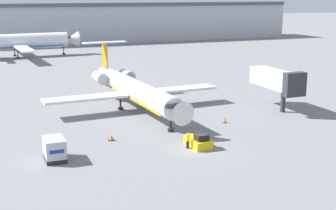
% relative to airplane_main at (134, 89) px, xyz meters
% --- Properties ---
extents(ground_plane, '(600.00, 600.00, 0.00)m').
position_rel_airplane_main_xyz_m(ground_plane, '(0.93, -19.99, -3.08)').
color(ground_plane, slate).
extents(terminal_building, '(180.00, 16.80, 13.72)m').
position_rel_airplane_main_xyz_m(terminal_building, '(0.93, 100.01, 3.81)').
color(terminal_building, '#B2B2B7').
rests_on(terminal_building, ground).
extents(airplane_main, '(26.70, 30.73, 8.80)m').
position_rel_airplane_main_xyz_m(airplane_main, '(0.00, 0.00, 0.00)').
color(airplane_main, silver).
rests_on(airplane_main, ground).
extents(pushback_tug, '(1.97, 3.84, 1.67)m').
position_rel_airplane_main_xyz_m(pushback_tug, '(1.43, -19.17, -2.48)').
color(pushback_tug, yellow).
rests_on(pushback_tug, ground).
extents(luggage_cart, '(2.03, 3.26, 2.35)m').
position_rel_airplane_main_xyz_m(luggage_cart, '(-14.28, -17.61, -1.91)').
color(luggage_cart, '#232326').
rests_on(luggage_cart, ground).
extents(worker_near_tug, '(0.40, 0.25, 1.76)m').
position_rel_airplane_main_xyz_m(worker_near_tug, '(0.04, -19.33, -2.16)').
color(worker_near_tug, '#232838').
rests_on(worker_near_tug, ground).
extents(traffic_cone_left, '(0.72, 0.72, 0.67)m').
position_rel_airplane_main_xyz_m(traffic_cone_left, '(-7.10, -13.35, -2.76)').
color(traffic_cone_left, black).
rests_on(traffic_cone_left, ground).
extents(traffic_cone_right, '(0.51, 0.51, 0.81)m').
position_rel_airplane_main_xyz_m(traffic_cone_right, '(8.95, -11.58, -2.70)').
color(traffic_cone_right, black).
rests_on(traffic_cone_right, ground).
extents(airplane_parked_far_left, '(32.25, 35.11, 11.40)m').
position_rel_airplane_main_xyz_m(airplane_parked_far_left, '(-10.70, 67.69, 1.13)').
color(airplane_parked_far_left, white).
rests_on(airplane_parked_far_left, ground).
extents(jet_bridge, '(3.20, 10.28, 6.19)m').
position_rel_airplane_main_xyz_m(jet_bridge, '(19.60, -7.69, 1.36)').
color(jet_bridge, '#2D2D33').
rests_on(jet_bridge, ground).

